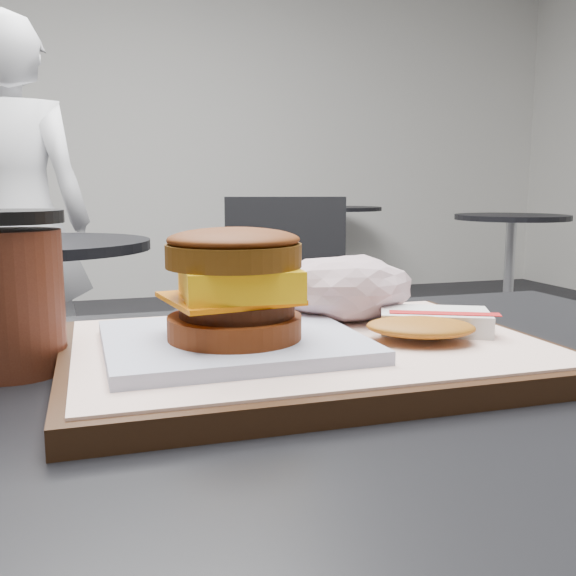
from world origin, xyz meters
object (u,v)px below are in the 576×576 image
(hash_brown, at_px, (429,324))
(patron, at_px, (18,221))
(coffee_cup, at_px, (11,294))
(serving_tray, at_px, (306,352))
(breakfast_sandwich, at_px, (234,298))
(neighbor_table, at_px, (37,305))
(neighbor_chair, at_px, (250,309))
(crumpled_wrapper, at_px, (344,287))

(hash_brown, relative_size, patron, 0.09)
(coffee_cup, distance_m, patron, 2.24)
(coffee_cup, bearing_deg, serving_tray, -11.25)
(breakfast_sandwich, relative_size, patron, 0.12)
(coffee_cup, bearing_deg, patron, 95.44)
(neighbor_table, height_order, neighbor_chair, neighbor_chair)
(patron, bearing_deg, neighbor_table, 113.30)
(crumpled_wrapper, bearing_deg, serving_tray, -130.89)
(hash_brown, bearing_deg, neighbor_table, 104.86)
(hash_brown, relative_size, coffee_cup, 1.08)
(breakfast_sandwich, relative_size, hash_brown, 1.44)
(breakfast_sandwich, relative_size, crumpled_wrapper, 1.45)
(neighbor_chair, bearing_deg, hash_brown, -98.46)
(crumpled_wrapper, distance_m, neighbor_table, 1.61)
(hash_brown, xyz_separation_m, coffee_cup, (-0.32, 0.06, 0.03))
(neighbor_table, bearing_deg, coffee_cup, -86.03)
(serving_tray, height_order, patron, patron)
(serving_tray, relative_size, coffee_cup, 3.05)
(hash_brown, xyz_separation_m, patron, (-0.54, 2.29, -0.02))
(breakfast_sandwich, bearing_deg, crumpled_wrapper, 34.46)
(neighbor_chair, height_order, patron, patron)
(neighbor_table, xyz_separation_m, patron, (-0.10, 0.67, 0.23))
(serving_tray, distance_m, neighbor_table, 1.66)
(crumpled_wrapper, xyz_separation_m, patron, (-0.50, 2.21, -0.04))
(serving_tray, height_order, breakfast_sandwich, breakfast_sandwich)
(neighbor_chair, relative_size, patron, 0.57)
(crumpled_wrapper, height_order, neighbor_chair, neighbor_chair)
(serving_tray, height_order, coffee_cup, coffee_cup)
(serving_tray, relative_size, breakfast_sandwich, 1.97)
(hash_brown, height_order, neighbor_chair, neighbor_chair)
(crumpled_wrapper, relative_size, coffee_cup, 1.07)
(breakfast_sandwich, bearing_deg, neighbor_table, 99.40)
(hash_brown, height_order, neighbor_table, hash_brown)
(patron, bearing_deg, neighbor_chair, 151.64)
(neighbor_table, relative_size, neighbor_chair, 0.85)
(coffee_cup, xyz_separation_m, neighbor_table, (-0.11, 1.56, -0.28))
(serving_tray, xyz_separation_m, neighbor_table, (-0.33, 1.61, -0.23))
(breakfast_sandwich, bearing_deg, hash_brown, -0.91)
(neighbor_table, xyz_separation_m, neighbor_chair, (0.67, -0.05, -0.04))
(hash_brown, distance_m, crumpled_wrapper, 0.10)
(serving_tray, distance_m, breakfast_sandwich, 0.08)
(breakfast_sandwich, relative_size, neighbor_chair, 0.22)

